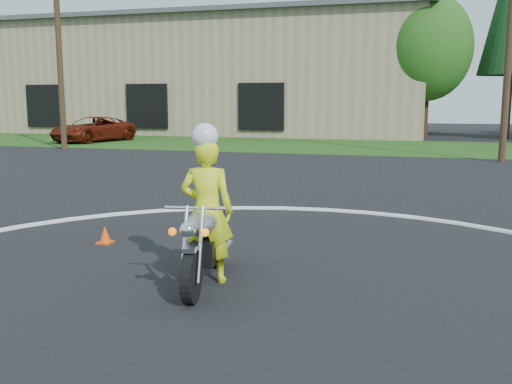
# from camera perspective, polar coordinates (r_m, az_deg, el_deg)

# --- Properties ---
(grass_strip) EXTENTS (120.00, 10.00, 0.02)m
(grass_strip) POSITION_cam_1_polar(r_m,az_deg,el_deg) (30.45, 12.59, 4.42)
(grass_strip) COLOR #1E4714
(grass_strip) RESTS_ON ground
(course_markings) EXTENTS (19.05, 19.05, 0.12)m
(course_markings) POSITION_cam_1_polar(r_m,az_deg,el_deg) (8.02, 17.16, -8.78)
(course_markings) COLOR silver
(course_markings) RESTS_ON ground
(primary_motorcycle) EXTENTS (0.76, 2.18, 1.15)m
(primary_motorcycle) POSITION_cam_1_polar(r_m,az_deg,el_deg) (7.58, -5.19, -5.11)
(primary_motorcycle) COLOR black
(primary_motorcycle) RESTS_ON ground
(rider_primary_grp) EXTENTS (0.77, 0.57, 2.14)m
(rider_primary_grp) POSITION_cam_1_polar(r_m,az_deg,el_deg) (7.61, -4.93, -1.42)
(rider_primary_grp) COLOR #E8FF1A
(rider_primary_grp) RESTS_ON ground
(pickup_grp) EXTENTS (3.60, 5.68, 1.46)m
(pickup_grp) POSITION_cam_1_polar(r_m,az_deg,el_deg) (34.83, -16.00, 6.05)
(pickup_grp) COLOR #5C160A
(pickup_grp) RESTS_ON ground
(warehouse) EXTENTS (41.00, 17.00, 8.30)m
(warehouse) POSITION_cam_1_polar(r_m,az_deg,el_deg) (47.70, -8.62, 11.17)
(warehouse) COLOR tan
(warehouse) RESTS_ON ground
(utility_poles) EXTENTS (41.60, 1.12, 10.00)m
(utility_poles) POSITION_cam_1_polar(r_m,az_deg,el_deg) (24.64, 24.12, 14.87)
(utility_poles) COLOR #473321
(utility_poles) RESTS_ON ground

